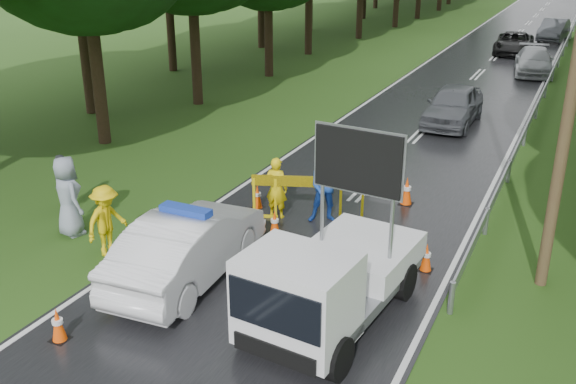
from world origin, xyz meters
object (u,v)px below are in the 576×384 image
Objects in this scene: police_sedan at (188,246)px; queue_car_third at (514,43)px; civilian at (327,186)px; officer at (276,188)px; queue_car_first at (453,105)px; barrier at (308,187)px; queue_car_fourth at (554,30)px; queue_car_second at (534,61)px; work_truck at (327,281)px.

police_sedan reaches higher than queue_car_third.
police_sedan is 4.31m from civilian.
officer is (0.26, 3.72, 0.07)m from police_sedan.
police_sedan is at bearing -135.76° from civilian.
queue_car_third is at bearing 90.22° from queue_car_first.
barrier is at bearing -97.40° from queue_car_first.
police_sedan is 14.93m from queue_car_first.
queue_car_second is at bearing -84.87° from queue_car_fourth.
civilian is 0.44× the size of queue_car_first.
police_sedan is at bearing -106.56° from queue_car_second.
queue_car_first reaches higher than barrier.
civilian is (0.49, 0.10, 0.07)m from barrier.
queue_car_second is (1.80, 11.85, -0.09)m from queue_car_first.
queue_car_fourth is (1.80, 24.85, -0.02)m from queue_car_first.
police_sedan reaches higher than officer.
officer is 11.23m from queue_car_first.
police_sedan is at bearing -97.86° from queue_car_third.
civilian reaches higher than queue_car_third.
work_truck is 15.18m from queue_car_first.
officer is at bearing -107.39° from queue_car_second.
queue_car_first is 0.96× the size of queue_car_second.
work_truck is 1.04× the size of queue_car_first.
barrier is 22.89m from queue_car_second.
officer reaches higher than barrier.
officer is 36.08m from queue_car_fourth.
officer is 0.84× the size of civilian.
queue_car_third is (-1.80, 6.00, -0.01)m from queue_car_second.
work_truck reaches higher than barrier.
officer is 0.37× the size of queue_car_first.
queue_car_first is 0.93× the size of queue_car_third.
work_truck is 40.02m from queue_car_fourth.
barrier is 10.90m from queue_car_first.
officer is 28.94m from queue_car_third.
civilian is at bearing -169.16° from officer.
barrier is 35.80m from queue_car_fourth.
work_truck reaches higher than officer.
queue_car_second is (4.06, 22.85, -0.15)m from officer.
barrier is 1.40× the size of civilian.
officer is at bearing 173.20° from barrier.
officer reaches higher than queue_car_fourth.
queue_car_first reaches higher than queue_car_third.
queue_car_fourth is at bearing 94.39° from work_truck.
officer is 23.21m from queue_car_second.
queue_car_first reaches higher than queue_car_second.
police_sedan is 1.05× the size of queue_car_first.
queue_car_first is (0.96, 10.70, -0.22)m from civilian.
queue_car_fourth is (0.00, 13.00, 0.07)m from queue_car_second.
queue_car_first is at bearing -103.57° from officer.
work_truck is 4.93m from barrier.
officer reaches higher than queue_car_third.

